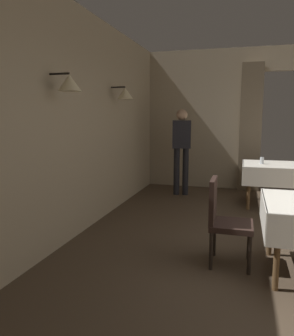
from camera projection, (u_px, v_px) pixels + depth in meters
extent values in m
cube|color=tan|center=(47.00, 123.00, 3.83)|extent=(0.12, 8.40, 3.00)
cylinder|color=black|center=(59.00, 74.00, 3.70)|extent=(0.24, 0.02, 0.02)
cone|color=beige|center=(70.00, 83.00, 3.68)|extent=(0.26, 0.26, 0.18)
cylinder|color=black|center=(118.00, 87.00, 5.41)|extent=(0.24, 0.02, 0.02)
cone|color=beige|center=(125.00, 93.00, 5.39)|extent=(0.26, 0.26, 0.18)
cube|color=tan|center=(202.00, 120.00, 7.48)|extent=(2.50, 0.12, 3.00)
cube|color=#70604C|center=(251.00, 128.00, 7.09)|extent=(0.44, 0.14, 2.68)
cylinder|color=brown|center=(277.00, 253.00, 3.05)|extent=(0.06, 0.06, 0.71)
cylinder|color=brown|center=(270.00, 225.00, 3.84)|extent=(0.06, 0.06, 0.71)
cube|color=silver|center=(263.00, 214.00, 3.44)|extent=(0.02, 1.05, 0.30)
cylinder|color=brown|center=(249.00, 189.00, 5.73)|extent=(0.06, 0.06, 0.71)
cylinder|color=brown|center=(248.00, 181.00, 6.49)|extent=(0.06, 0.06, 0.71)
cube|color=brown|center=(287.00, 166.00, 5.88)|extent=(1.42, 0.96, 0.03)
cube|color=silver|center=(287.00, 165.00, 5.88)|extent=(1.48, 1.02, 0.01)
cube|color=silver|center=(290.00, 179.00, 5.41)|extent=(1.48, 0.02, 0.32)
cube|color=silver|center=(283.00, 169.00, 6.38)|extent=(1.48, 0.02, 0.32)
cube|color=silver|center=(243.00, 172.00, 6.10)|extent=(0.02, 1.02, 0.32)
cylinder|color=black|center=(249.00, 241.00, 3.74)|extent=(0.04, 0.04, 0.42)
cylinder|color=black|center=(249.00, 254.00, 3.38)|extent=(0.04, 0.04, 0.42)
cylinder|color=black|center=(214.00, 238.00, 3.84)|extent=(0.04, 0.04, 0.42)
cylinder|color=black|center=(211.00, 250.00, 3.48)|extent=(0.04, 0.04, 0.42)
cube|color=black|center=(231.00, 225.00, 3.58)|extent=(0.44, 0.44, 0.06)
cube|color=black|center=(213.00, 201.00, 3.59)|extent=(0.05, 0.42, 0.48)
cylinder|color=silver|center=(262.00, 161.00, 5.93)|extent=(0.07, 0.07, 0.12)
cylinder|color=black|center=(185.00, 172.00, 6.81)|extent=(0.12, 0.12, 0.95)
cylinder|color=black|center=(177.00, 171.00, 6.83)|extent=(0.12, 0.12, 0.95)
cube|color=#26262D|center=(182.00, 134.00, 6.71)|extent=(0.40, 0.28, 0.55)
sphere|color=tan|center=(182.00, 115.00, 6.65)|extent=(0.22, 0.22, 0.22)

